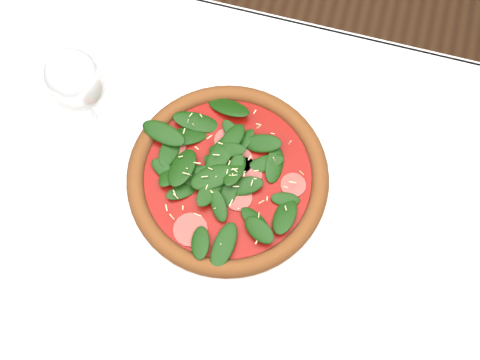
# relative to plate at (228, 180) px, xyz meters

# --- Properties ---
(ground) EXTENTS (6.00, 6.00, 0.00)m
(ground) POSITION_rel_plate_xyz_m (-0.00, -0.05, -0.76)
(ground) COLOR brown
(ground) RESTS_ON ground
(dining_table) EXTENTS (1.21, 0.81, 0.75)m
(dining_table) POSITION_rel_plate_xyz_m (-0.00, -0.05, -0.11)
(dining_table) COLOR silver
(dining_table) RESTS_ON ground
(plate) EXTENTS (0.39, 0.39, 0.02)m
(plate) POSITION_rel_plate_xyz_m (0.00, 0.00, 0.00)
(plate) COLOR white
(plate) RESTS_ON dining_table
(pizza) EXTENTS (0.44, 0.44, 0.04)m
(pizza) POSITION_rel_plate_xyz_m (0.00, -0.00, 0.02)
(pizza) COLOR #965B24
(pizza) RESTS_ON plate
(wine_glass) EXTENTS (0.09, 0.09, 0.22)m
(wine_glass) POSITION_rel_plate_xyz_m (-0.25, 0.04, 0.15)
(wine_glass) COLOR silver
(wine_glass) RESTS_ON dining_table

